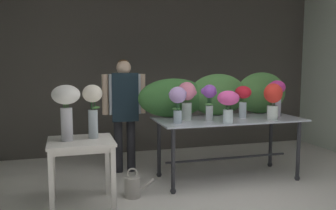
% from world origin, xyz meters
% --- Properties ---
extents(ground_plane, '(7.75, 7.75, 0.00)m').
position_xyz_m(ground_plane, '(0.00, 1.62, 0.00)').
color(ground_plane, silver).
extents(wall_back, '(5.96, 0.12, 2.84)m').
position_xyz_m(wall_back, '(0.00, 3.24, 1.42)').
color(wall_back, '#4C4742').
rests_on(wall_back, ground).
extents(display_table_glass, '(1.90, 0.85, 0.81)m').
position_xyz_m(display_table_glass, '(0.51, 1.41, 0.68)').
color(display_table_glass, silver).
rests_on(display_table_glass, ground).
extents(side_table_white, '(0.68, 0.62, 0.72)m').
position_xyz_m(side_table_white, '(-1.39, 1.01, 0.62)').
color(side_table_white, silver).
rests_on(side_table_white, ground).
extents(florist, '(0.61, 0.24, 1.57)m').
position_xyz_m(florist, '(-0.75, 2.10, 0.97)').
color(florist, '#232328').
rests_on(florist, ground).
extents(foliage_backdrop, '(2.18, 0.27, 0.59)m').
position_xyz_m(foliage_backdrop, '(0.49, 1.72, 1.09)').
color(foliage_backdrop, '#387033').
rests_on(foliage_backdrop, display_table_glass).
extents(vase_crimson_tulips, '(0.21, 0.21, 0.42)m').
position_xyz_m(vase_crimson_tulips, '(0.70, 1.39, 1.08)').
color(vase_crimson_tulips, silver).
rests_on(vase_crimson_tulips, display_table_glass).
extents(vase_violet_dahlias, '(0.20, 0.17, 0.45)m').
position_xyz_m(vase_violet_dahlias, '(0.19, 1.30, 1.09)').
color(vase_violet_dahlias, silver).
rests_on(vase_violet_dahlias, display_table_glass).
extents(vase_magenta_peonies, '(0.25, 0.22, 0.49)m').
position_xyz_m(vase_magenta_peonies, '(1.21, 1.40, 1.11)').
color(vase_magenta_peonies, silver).
rests_on(vase_magenta_peonies, display_table_glass).
extents(vase_lilac_snapdragons, '(0.22, 0.21, 0.44)m').
position_xyz_m(vase_lilac_snapdragons, '(-0.24, 1.24, 1.10)').
color(vase_lilac_snapdragons, silver).
rests_on(vase_lilac_snapdragons, display_table_glass).
extents(vase_fuchsia_anemones, '(0.26, 0.26, 0.39)m').
position_xyz_m(vase_fuchsia_anemones, '(0.34, 1.08, 1.06)').
color(vase_fuchsia_anemones, silver).
rests_on(vase_fuchsia_anemones, display_table_glass).
extents(vase_rosy_lilies, '(0.28, 0.23, 0.48)m').
position_xyz_m(vase_rosy_lilies, '(-0.06, 1.44, 1.10)').
color(vase_rosy_lilies, silver).
rests_on(vase_rosy_lilies, display_table_glass).
extents(vase_scarlet_freesia, '(0.23, 0.23, 0.47)m').
position_xyz_m(vase_scarlet_freesia, '(0.99, 1.14, 1.08)').
color(vase_scarlet_freesia, silver).
rests_on(vase_scarlet_freesia, display_table_glass).
extents(vase_white_roses_tall, '(0.29, 0.29, 0.58)m').
position_xyz_m(vase_white_roses_tall, '(-1.52, 1.01, 1.11)').
color(vase_white_roses_tall, silver).
rests_on(vase_white_roses_tall, side_table_white).
extents(vase_cream_lisianthus_tall, '(0.21, 0.21, 0.58)m').
position_xyz_m(vase_cream_lisianthus_tall, '(-1.25, 1.08, 1.08)').
color(vase_cream_lisianthus_tall, silver).
rests_on(vase_cream_lisianthus_tall, side_table_white).
extents(watering_can, '(0.35, 0.18, 0.34)m').
position_xyz_m(watering_can, '(-0.82, 1.11, 0.13)').
color(watering_can, '#B7B2A8').
rests_on(watering_can, ground).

